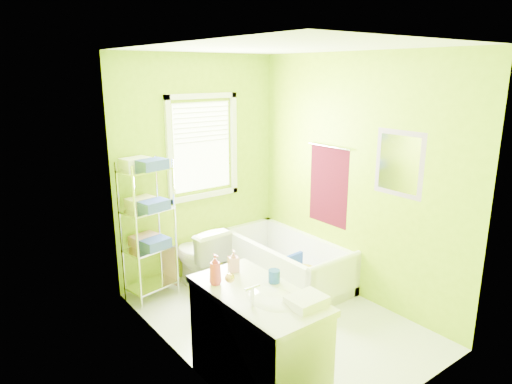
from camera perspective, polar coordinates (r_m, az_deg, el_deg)
ground at (r=4.74m, az=2.59°, el=-15.64°), size 2.90×2.90×0.00m
room_envelope at (r=4.17m, az=2.84°, el=3.00°), size 2.14×2.94×2.62m
window at (r=5.33m, az=-6.68°, el=6.29°), size 0.92×0.05×1.22m
door at (r=3.00m, az=-0.32°, el=-13.05°), size 0.09×0.80×2.00m
right_wall_decor at (r=4.92m, az=12.23°, el=1.83°), size 0.04×1.48×1.17m
bathtub at (r=5.47m, az=3.91°, el=-9.30°), size 0.75×1.61×0.52m
toilet at (r=5.23m, az=-7.12°, el=-8.05°), size 0.44×0.75×0.75m
vanity at (r=3.62m, az=0.26°, el=-17.92°), size 0.57×1.11×1.08m
wire_shelf_unit at (r=4.94m, az=-13.25°, el=-2.80°), size 0.56×0.46×1.54m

